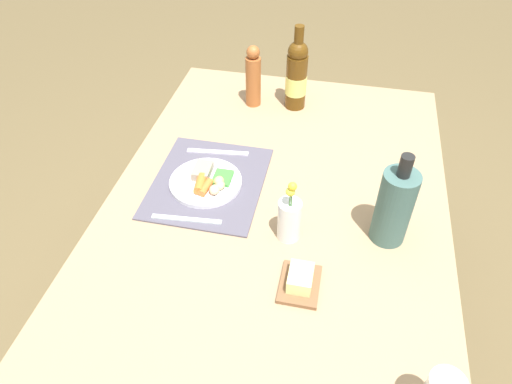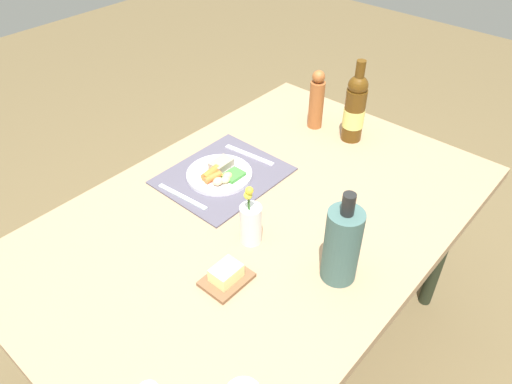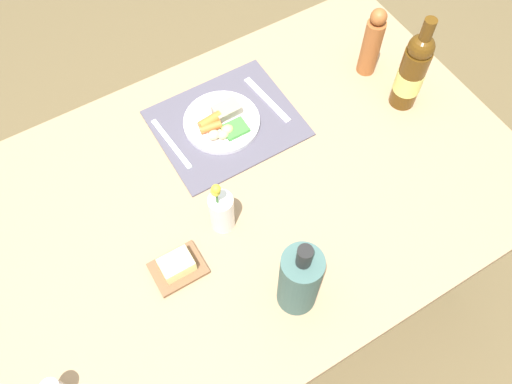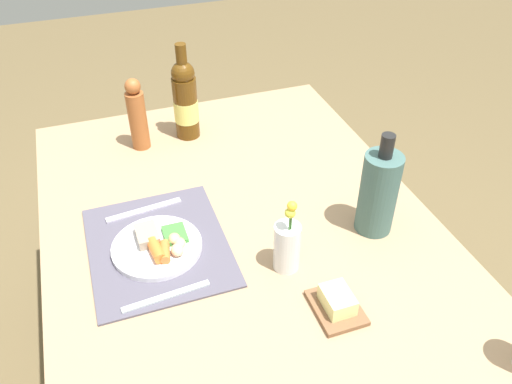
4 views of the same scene
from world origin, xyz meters
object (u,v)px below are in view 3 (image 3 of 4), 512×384
at_px(butter_dish, 177,266).
at_px(flower_vase, 222,211).
at_px(dining_table, 247,200).
at_px(fork, 267,100).
at_px(dinner_plate, 222,122).
at_px(knife, 171,144).
at_px(pepper_mill, 372,43).
at_px(cooler_bottle, 299,280).
at_px(wine_bottle, 412,71).

distance_m(butter_dish, flower_vase, 0.18).
height_order(dining_table, fork, fork).
relative_size(dining_table, butter_dish, 11.75).
bearing_deg(dinner_plate, fork, -176.58).
bearing_deg(dining_table, butter_dish, 22.68).
height_order(dinner_plate, flower_vase, flower_vase).
bearing_deg(dinner_plate, knife, -5.05).
bearing_deg(pepper_mill, cooler_bottle, 40.60).
xyz_separation_m(knife, butter_dish, (0.15, 0.35, 0.01)).
xyz_separation_m(butter_dish, flower_vase, (-0.16, -0.06, 0.05)).
bearing_deg(wine_bottle, knife, -17.57).
bearing_deg(cooler_bottle, dinner_plate, -100.13).
relative_size(flower_vase, pepper_mill, 0.87).
xyz_separation_m(dining_table, dinner_plate, (-0.05, -0.22, 0.08)).
xyz_separation_m(dinner_plate, wine_bottle, (-0.51, 0.20, 0.11)).
bearing_deg(knife, wine_bottle, 157.68).
distance_m(pepper_mill, cooler_bottle, 0.78).
height_order(flower_vase, wine_bottle, wine_bottle).
relative_size(dining_table, knife, 7.49).
height_order(fork, cooler_bottle, cooler_bottle).
distance_m(knife, pepper_mill, 0.66).
distance_m(butter_dish, pepper_mill, 0.86).
distance_m(knife, butter_dish, 0.38).
relative_size(butter_dish, cooler_bottle, 0.46).
distance_m(dinner_plate, butter_dish, 0.46).
relative_size(dining_table, fork, 7.40).
relative_size(dining_table, flower_vase, 7.44).
bearing_deg(pepper_mill, butter_dish, 20.05).
xyz_separation_m(dinner_plate, butter_dish, (0.31, 0.33, 0.00)).
bearing_deg(cooler_bottle, butter_dish, -44.52).
bearing_deg(knife, fork, 174.47).
bearing_deg(cooler_bottle, wine_bottle, -150.20).
xyz_separation_m(dining_table, pepper_mill, (-0.54, -0.18, 0.17)).
distance_m(dining_table, butter_dish, 0.30).
height_order(knife, cooler_bottle, cooler_bottle).
bearing_deg(dinner_plate, flower_vase, 61.24).
bearing_deg(pepper_mill, flower_vase, 20.30).
bearing_deg(wine_bottle, cooler_bottle, 29.80).
distance_m(fork, butter_dish, 0.59).
bearing_deg(flower_vase, pepper_mill, -159.70).
bearing_deg(cooler_bottle, dining_table, -99.03).
bearing_deg(knife, dining_table, 110.57).
distance_m(dining_table, flower_vase, 0.18).
distance_m(dining_table, dinner_plate, 0.24).
bearing_deg(dinner_plate, cooler_bottle, 79.87).
xyz_separation_m(fork, flower_vase, (0.31, 0.29, 0.06)).
xyz_separation_m(dining_table, knife, (0.11, -0.24, 0.07)).
height_order(fork, flower_vase, flower_vase).
bearing_deg(cooler_bottle, knife, -83.82).
bearing_deg(dining_table, pepper_mill, -161.28).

